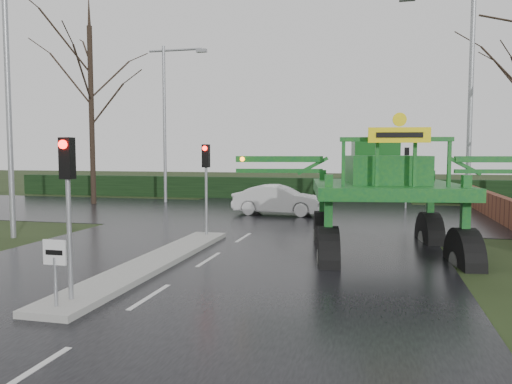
% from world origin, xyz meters
% --- Properties ---
extents(ground, '(140.00, 140.00, 0.00)m').
position_xyz_m(ground, '(0.00, 0.00, 0.00)').
color(ground, black).
rests_on(ground, ground).
extents(road_main, '(14.00, 80.00, 0.02)m').
position_xyz_m(road_main, '(0.00, 10.00, 0.00)').
color(road_main, black).
rests_on(road_main, ground).
extents(road_cross, '(80.00, 12.00, 0.02)m').
position_xyz_m(road_cross, '(0.00, 16.00, 0.01)').
color(road_cross, black).
rests_on(road_cross, ground).
extents(median_island, '(1.20, 10.00, 0.16)m').
position_xyz_m(median_island, '(-1.30, 3.00, 0.09)').
color(median_island, gray).
rests_on(median_island, ground).
extents(hedge_row, '(44.00, 0.90, 1.50)m').
position_xyz_m(hedge_row, '(0.00, 24.00, 0.75)').
color(hedge_row, black).
rests_on(hedge_row, ground).
extents(brick_wall, '(0.40, 20.00, 1.20)m').
position_xyz_m(brick_wall, '(10.50, 16.00, 0.60)').
color(brick_wall, '#592D1E').
rests_on(brick_wall, ground).
extents(keep_left_sign, '(0.50, 0.07, 1.35)m').
position_xyz_m(keep_left_sign, '(-1.30, -1.50, 1.06)').
color(keep_left_sign, gray).
rests_on(keep_left_sign, ground).
extents(traffic_signal_near, '(0.26, 0.33, 3.52)m').
position_xyz_m(traffic_signal_near, '(-1.30, -1.01, 2.59)').
color(traffic_signal_near, gray).
rests_on(traffic_signal_near, ground).
extents(traffic_signal_mid, '(0.26, 0.33, 3.52)m').
position_xyz_m(traffic_signal_mid, '(-1.30, 7.49, 2.59)').
color(traffic_signal_mid, gray).
rests_on(traffic_signal_mid, ground).
extents(traffic_signal_far, '(0.26, 0.33, 3.52)m').
position_xyz_m(traffic_signal_far, '(6.50, 20.01, 2.59)').
color(traffic_signal_far, gray).
rests_on(traffic_signal_far, ground).
extents(street_light_left_near, '(3.85, 0.30, 10.00)m').
position_xyz_m(street_light_left_near, '(-8.19, 6.00, 5.99)').
color(street_light_left_near, gray).
rests_on(street_light_left_near, ground).
extents(street_light_right, '(3.85, 0.30, 10.00)m').
position_xyz_m(street_light_right, '(8.19, 12.00, 5.99)').
color(street_light_right, gray).
rests_on(street_light_right, ground).
extents(street_light_left_far, '(3.85, 0.30, 10.00)m').
position_xyz_m(street_light_left_far, '(-8.19, 20.00, 5.99)').
color(street_light_left_far, gray).
rests_on(street_light_left_far, ground).
extents(tree_left_far, '(7.70, 7.70, 13.26)m').
position_xyz_m(tree_left_far, '(-12.50, 18.00, 7.15)').
color(tree_left_far, black).
rests_on(tree_left_far, ground).
extents(crop_sprayer, '(9.60, 6.62, 5.41)m').
position_xyz_m(crop_sprayer, '(3.46, 4.78, 2.56)').
color(crop_sprayer, black).
rests_on(crop_sprayer, ground).
extents(white_sedan, '(4.73, 1.83, 1.54)m').
position_xyz_m(white_sedan, '(-0.07, 15.21, 0.00)').
color(white_sedan, silver).
rests_on(white_sedan, ground).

